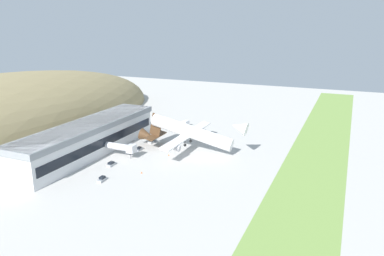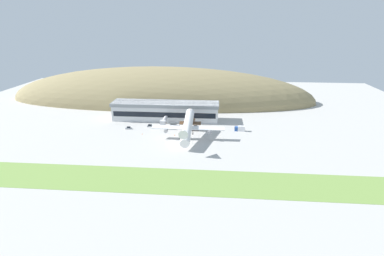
# 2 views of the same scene
# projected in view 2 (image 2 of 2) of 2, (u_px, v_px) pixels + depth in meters

# --- Properties ---
(ground_plane) EXTENTS (367.14, 367.14, 0.00)m
(ground_plane) POSITION_uv_depth(u_px,v_px,m) (173.00, 143.00, 167.20)
(ground_plane) COLOR #B7B5AF
(grass_strip_foreground) EXTENTS (330.43, 21.94, 0.08)m
(grass_strip_foreground) POSITION_uv_depth(u_px,v_px,m) (160.00, 180.00, 127.99)
(grass_strip_foreground) COLOR #759947
(grass_strip_foreground) RESTS_ON ground_plane
(hill_backdrop) EXTENTS (258.53, 73.73, 56.66)m
(hill_backdrop) POSITION_uv_depth(u_px,v_px,m) (161.00, 100.00, 255.96)
(hill_backdrop) COLOR #8E7F56
(hill_backdrop) RESTS_ON ground_plane
(terminal_building) EXTENTS (72.51, 15.50, 12.36)m
(terminal_building) POSITION_uv_depth(u_px,v_px,m) (166.00, 110.00, 204.08)
(terminal_building) COLOR silver
(terminal_building) RESTS_ON ground_plane
(jetway_0) EXTENTS (3.38, 12.68, 5.43)m
(jetway_0) POSITION_uv_depth(u_px,v_px,m) (164.00, 121.00, 191.62)
(jetway_0) COLOR silver
(jetway_0) RESTS_ON ground_plane
(cargo_airplane) EXTENTS (41.71, 46.48, 14.34)m
(cargo_airplane) POSITION_uv_depth(u_px,v_px,m) (188.00, 127.00, 169.93)
(cargo_airplane) COLOR white
(service_car_0) EXTENTS (4.10, 1.92, 1.42)m
(service_car_0) POSITION_uv_depth(u_px,v_px,m) (150.00, 126.00, 192.37)
(service_car_0) COLOR #999EA3
(service_car_0) RESTS_ON ground_plane
(service_car_1) EXTENTS (4.41, 2.01, 1.57)m
(service_car_1) POSITION_uv_depth(u_px,v_px,m) (196.00, 127.00, 189.86)
(service_car_1) COLOR #999EA3
(service_car_1) RESTS_ON ground_plane
(service_car_2) EXTENTS (4.21, 1.66, 1.44)m
(service_car_2) POSITION_uv_depth(u_px,v_px,m) (178.00, 127.00, 190.49)
(service_car_2) COLOR #999EA3
(service_car_2) RESTS_ON ground_plane
(service_car_3) EXTENTS (3.78, 1.85, 1.51)m
(service_car_3) POSITION_uv_depth(u_px,v_px,m) (128.00, 128.00, 188.36)
(service_car_3) COLOR #999EA3
(service_car_3) RESTS_ON ground_plane
(fuel_truck) EXTENTS (6.41, 2.68, 3.25)m
(fuel_truck) POSITION_uv_depth(u_px,v_px,m) (240.00, 129.00, 184.66)
(fuel_truck) COLOR #264C99
(fuel_truck) RESTS_ON ground_plane
(traffic_cone_0) EXTENTS (0.52, 0.52, 0.58)m
(traffic_cone_0) POSITION_uv_depth(u_px,v_px,m) (175.00, 135.00, 177.81)
(traffic_cone_0) COLOR orange
(traffic_cone_0) RESTS_ON ground_plane
(traffic_cone_1) EXTENTS (0.52, 0.52, 0.58)m
(traffic_cone_1) POSITION_uv_depth(u_px,v_px,m) (142.00, 134.00, 179.81)
(traffic_cone_1) COLOR orange
(traffic_cone_1) RESTS_ON ground_plane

